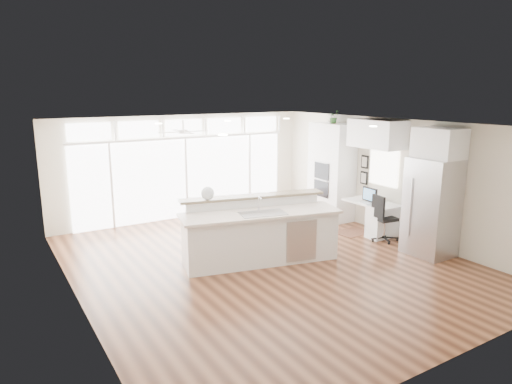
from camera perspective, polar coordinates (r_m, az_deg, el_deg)
floor at (r=9.10m, az=1.35°, el=-8.84°), size 7.00×8.00×0.02m
ceiling at (r=8.49m, az=1.44°, el=8.43°), size 7.00×8.00×0.02m
wall_back at (r=12.18m, az=-8.94°, el=3.16°), size 7.00×0.04×2.70m
wall_front at (r=5.91m, az=23.29°, el=-7.94°), size 7.00×0.04×2.70m
wall_left at (r=7.45m, az=-21.85°, el=-3.65°), size 0.04×8.00×2.70m
wall_right at (r=10.97m, az=16.92°, el=1.72°), size 0.04×8.00×2.70m
glass_wall at (r=12.18m, az=-8.78°, el=1.73°), size 5.80×0.06×2.08m
transom_row at (r=12.00m, az=-8.99°, el=7.98°), size 5.90×0.06×0.40m
desk_window at (r=11.10m, az=15.69°, el=2.98°), size 0.04×0.85×0.85m
ceiling_fan at (r=10.75m, az=-9.10°, el=7.99°), size 1.16×1.16×0.32m
recessed_lights at (r=8.66m, az=0.71°, el=8.39°), size 3.40×3.00×0.02m
oven_cabinet at (r=12.01m, az=9.42°, el=2.53°), size 0.64×1.20×2.50m
desk_nook at (r=11.11m, az=14.18°, el=-3.11°), size 0.72×1.30×0.76m
upper_cabinets at (r=10.79m, az=14.89°, el=7.05°), size 0.64×1.30×0.64m
refrigerator at (r=9.91m, az=21.10°, el=-1.78°), size 0.76×0.90×2.00m
fridge_cabinet at (r=9.74m, az=21.92°, el=5.71°), size 0.64×0.90×0.60m
framed_photos at (r=11.55m, az=13.40°, el=2.71°), size 0.06×0.22×0.80m
kitchen_island at (r=8.94m, az=0.58°, el=-4.95°), size 3.31×1.85×1.24m
rug at (r=11.16m, az=12.01°, el=-4.93°), size 0.86×0.66×0.01m
office_chair at (r=10.61m, az=15.82°, el=-3.14°), size 0.61×0.57×1.05m
fishbowl at (r=8.87m, az=-6.07°, el=-0.14°), size 0.29×0.29×0.26m
monitor at (r=10.92m, az=14.04°, el=-0.31°), size 0.10×0.45×0.37m
keyboard at (r=10.84m, az=13.36°, el=-1.34°), size 0.16×0.33×0.02m
potted_plant at (r=11.85m, az=9.66°, el=9.09°), size 0.33×0.36×0.25m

